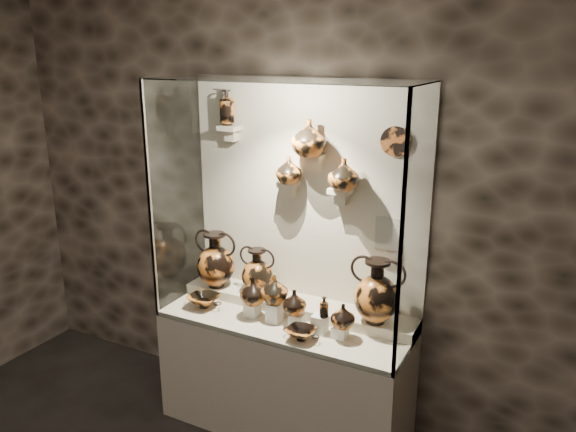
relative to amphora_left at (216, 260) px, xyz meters
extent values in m
cube|color=black|center=(0.63, 0.19, 0.49)|extent=(5.00, 0.02, 3.20)
cube|color=beige|center=(0.63, -0.13, -0.71)|extent=(1.70, 0.60, 0.80)
cube|color=beige|center=(0.63, -0.13, -0.29)|extent=(1.68, 0.58, 0.03)
cube|color=beige|center=(0.63, 0.05, -0.26)|extent=(1.70, 0.25, 0.10)
cube|color=beige|center=(0.63, 0.19, 0.49)|extent=(1.70, 0.03, 1.60)
cube|color=white|center=(0.63, -0.42, 0.49)|extent=(1.70, 0.01, 1.60)
cube|color=white|center=(-0.22, -0.13, 0.49)|extent=(0.01, 0.60, 1.60)
cube|color=white|center=(1.48, -0.13, 0.49)|extent=(0.01, 0.60, 1.60)
cube|color=white|center=(0.63, -0.13, 1.29)|extent=(1.70, 0.60, 0.01)
cube|color=gray|center=(-0.21, -0.42, 0.49)|extent=(0.02, 0.02, 1.60)
cube|color=gray|center=(1.47, -0.42, 0.49)|extent=(0.02, 0.02, 1.60)
cube|color=silver|center=(0.41, -0.18, -0.23)|extent=(0.09, 0.09, 0.10)
cube|color=silver|center=(0.58, -0.18, -0.21)|extent=(0.09, 0.09, 0.13)
cube|color=silver|center=(0.75, -0.18, -0.23)|extent=(0.09, 0.09, 0.09)
cube|color=silver|center=(0.91, -0.18, -0.22)|extent=(0.09, 0.09, 0.12)
cube|color=silver|center=(1.05, -0.18, -0.24)|extent=(0.09, 0.09, 0.08)
cube|color=beige|center=(0.08, 0.11, 0.94)|extent=(0.14, 0.12, 0.04)
cube|color=beige|center=(0.53, 0.11, 0.59)|extent=(0.14, 0.12, 0.04)
cube|color=beige|center=(0.73, 0.11, 0.79)|extent=(0.10, 0.12, 0.04)
cube|color=beige|center=(0.91, 0.11, 0.59)|extent=(0.14, 0.12, 0.04)
imported|color=#BF6624|center=(0.43, -0.19, -0.08)|extent=(0.18, 0.18, 0.18)
imported|color=#B45E1F|center=(0.57, -0.16, -0.05)|extent=(0.19, 0.19, 0.19)
imported|color=#BF6624|center=(0.73, -0.18, -0.10)|extent=(0.20, 0.20, 0.16)
imported|color=#BF6624|center=(1.07, -0.19, -0.12)|extent=(0.19, 0.19, 0.16)
imported|color=#B45E1F|center=(0.56, 0.08, 0.70)|extent=(0.23, 0.23, 0.18)
imported|color=#B45E1F|center=(0.71, 0.05, 0.93)|extent=(0.27, 0.27, 0.23)
imported|color=#B45E1F|center=(0.95, 0.07, 0.71)|extent=(0.22, 0.22, 0.20)
cylinder|color=#A44F20|center=(1.24, 0.16, 0.93)|extent=(0.18, 0.02, 0.18)
cube|color=beige|center=(1.22, 0.17, 0.34)|extent=(0.16, 0.01, 0.22)
camera|label=1|loc=(2.22, -3.14, 1.46)|focal=35.00mm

